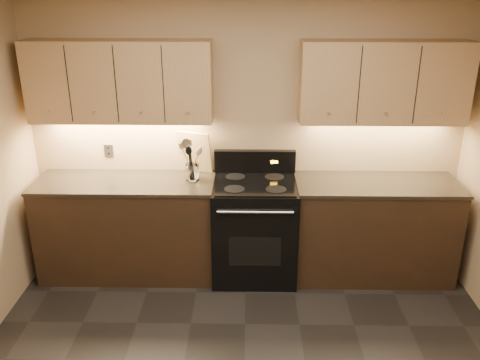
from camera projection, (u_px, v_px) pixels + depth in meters
name	position (u px, v px, depth m)	size (l,w,h in m)	color
wall_back	(246.00, 133.00, 4.70)	(4.00, 0.04, 2.60)	tan
counter_left	(128.00, 227.00, 4.75)	(1.62, 0.62, 0.93)	black
counter_right	(373.00, 229.00, 4.71)	(1.46, 0.62, 0.93)	black
stove	(254.00, 228.00, 4.71)	(0.76, 0.68, 1.14)	black
upper_cab_left	(120.00, 81.00, 4.40)	(1.60, 0.30, 0.70)	tan
upper_cab_right	(384.00, 82.00, 4.36)	(1.44, 0.30, 0.70)	tan
outlet_plate	(109.00, 151.00, 4.78)	(0.09, 0.01, 0.12)	#B2B5BA
utensil_crock	(192.00, 172.00, 4.58)	(0.15, 0.15, 0.15)	white
cutting_board	(195.00, 152.00, 4.73)	(0.32, 0.02, 0.40)	tan
wooden_spoon	(188.00, 163.00, 4.55)	(0.06, 0.06, 0.30)	tan
black_spoon	(191.00, 161.00, 4.57)	(0.06, 0.06, 0.30)	black
black_turner	(193.00, 160.00, 4.51)	(0.08, 0.08, 0.36)	black
steel_spatula	(194.00, 159.00, 4.55)	(0.08, 0.08, 0.35)	silver
steel_skimmer	(194.00, 160.00, 4.52)	(0.09, 0.09, 0.35)	silver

